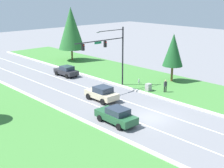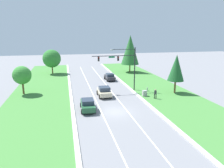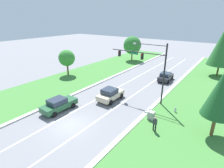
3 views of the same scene
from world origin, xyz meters
TOP-DOWN VIEW (x-y plane):
  - ground_plane at (0.00, 0.00)m, footprint 160.00×160.00m
  - curb_strip_right at (5.65, 0.00)m, footprint 0.50×90.00m
  - curb_strip_left at (-5.65, 0.00)m, footprint 0.50×90.00m
  - grass_verge_left at (-10.90, 0.00)m, footprint 10.00×90.00m
  - lane_stripe_inner_left at (-1.80, 0.00)m, footprint 0.14×81.00m
  - lane_stripe_inner_right at (1.80, 0.00)m, footprint 0.14×81.00m
  - traffic_signal_mast at (3.92, 10.34)m, footprint 8.00×0.41m
  - forest_sedan at (-3.54, 1.39)m, footprint 2.10×4.57m
  - charcoal_sedan at (3.41, 19.78)m, footprint 2.08×4.19m
  - champagne_sedan at (-0.09, 7.49)m, footprint 2.15×4.20m
  - utility_cabinet at (6.67, 6.06)m, footprint 0.70×0.60m
  - pedestrian at (7.83, 4.23)m, footprint 0.43×0.32m
  - fire_hydrant at (8.40, 9.29)m, footprint 0.34×0.20m
  - conifer_near_right_tree at (10.75, 28.38)m, footprint 4.78×4.78m
  - oak_near_left_tree at (-9.66, 30.39)m, footprint 4.63×4.63m
  - conifer_far_right_tree at (12.67, 6.81)m, footprint 2.87×2.87m
  - oak_far_left_tree at (-13.77, 11.76)m, footprint 3.18×3.18m

SIDE VIEW (x-z plane):
  - ground_plane at x=0.00m, z-range 0.00..0.00m
  - lane_stripe_inner_left at x=-1.80m, z-range 0.00..0.01m
  - lane_stripe_inner_right at x=1.80m, z-range 0.00..0.01m
  - grass_verge_left at x=-10.90m, z-range 0.00..0.08m
  - curb_strip_right at x=5.65m, z-range 0.00..0.15m
  - curb_strip_left at x=-5.65m, z-range 0.00..0.15m
  - fire_hydrant at x=8.40m, z-range -0.01..0.69m
  - utility_cabinet at x=6.67m, z-range 0.00..1.03m
  - charcoal_sedan at x=3.41m, z-range 0.01..1.58m
  - forest_sedan at x=-3.54m, z-range 0.00..1.64m
  - champagne_sedan at x=-0.09m, z-range 0.01..1.74m
  - pedestrian at x=7.83m, z-range 0.09..1.78m
  - oak_far_left_tree at x=-13.77m, z-range 0.91..5.96m
  - oak_near_left_tree at x=-9.66m, z-range 0.85..7.19m
  - conifer_far_right_tree at x=12.67m, z-range 1.14..8.06m
  - traffic_signal_mast at x=3.92m, z-range 1.34..9.36m
  - conifer_near_right_tree at x=10.75m, z-range 1.12..11.02m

